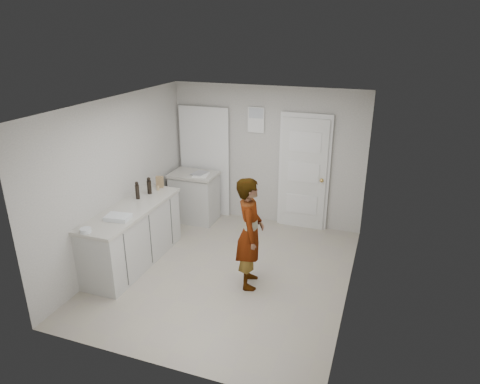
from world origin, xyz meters
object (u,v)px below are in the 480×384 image
at_px(oil_cruet_a, 149,186).
at_px(egg_bowl, 86,230).
at_px(cake_mix_box, 160,182).
at_px(spice_jar, 158,188).
at_px(baking_dish, 118,217).
at_px(oil_cruet_b, 137,191).
at_px(person, 250,233).

height_order(oil_cruet_a, egg_bowl, oil_cruet_a).
xyz_separation_m(cake_mix_box, oil_cruet_a, (-0.01, -0.31, 0.04)).
bearing_deg(spice_jar, baking_dish, -87.58).
bearing_deg(baking_dish, spice_jar, 92.42).
relative_size(cake_mix_box, oil_cruet_b, 0.69).
bearing_deg(egg_bowl, baking_dish, 72.17).
height_order(person, oil_cruet_a, person).
distance_m(person, oil_cruet_a, 1.98).
bearing_deg(person, oil_cruet_b, 65.01).
xyz_separation_m(oil_cruet_b, egg_bowl, (-0.00, -1.24, -0.11)).
relative_size(spice_jar, egg_bowl, 0.50).
xyz_separation_m(oil_cruet_a, oil_cruet_b, (-0.06, -0.25, 0.00)).
bearing_deg(baking_dish, oil_cruet_a, 95.43).
distance_m(person, spice_jar, 1.99).
distance_m(spice_jar, egg_bowl, 1.68).
height_order(oil_cruet_b, baking_dish, oil_cruet_b).
height_order(person, oil_cruet_b, person).
xyz_separation_m(oil_cruet_a, baking_dish, (0.10, -1.00, -0.11)).
relative_size(person, oil_cruet_b, 5.66).
height_order(cake_mix_box, egg_bowl, cake_mix_box).
distance_m(spice_jar, baking_dish, 1.19).
bearing_deg(oil_cruet_a, oil_cruet_b, -103.50).
height_order(person, baking_dish, person).
distance_m(person, cake_mix_box, 2.07).
xyz_separation_m(spice_jar, egg_bowl, (-0.11, -1.68, -0.01)).
xyz_separation_m(spice_jar, oil_cruet_a, (-0.05, -0.18, 0.10)).
relative_size(oil_cruet_b, baking_dish, 0.79).
bearing_deg(baking_dish, cake_mix_box, 93.53).
xyz_separation_m(spice_jar, baking_dish, (0.05, -1.19, -0.01)).
distance_m(person, baking_dish, 1.85).
distance_m(cake_mix_box, oil_cruet_b, 0.56).
bearing_deg(cake_mix_box, oil_cruet_b, -109.51).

